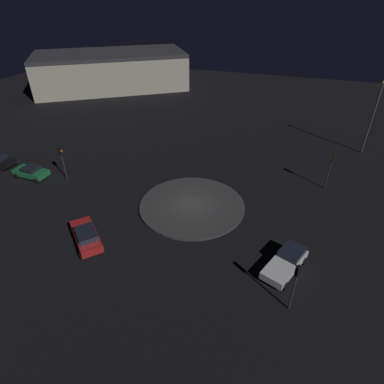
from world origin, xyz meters
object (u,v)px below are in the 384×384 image
(car_red, at_px, (86,236))
(traffic_light_southeast, at_px, (296,279))
(streetlamp_northeast, at_px, (374,112))
(traffic_light_west, at_px, (62,157))
(car_white, at_px, (286,262))
(car_green, at_px, (31,172))
(traffic_light_northeast, at_px, (331,164))
(store_building, at_px, (111,70))

(car_red, xyz_separation_m, traffic_light_southeast, (17.18, -1.47, 2.17))
(traffic_light_southeast, bearing_deg, streetlamp_northeast, -61.93)
(car_red, height_order, traffic_light_west, traffic_light_west)
(car_red, bearing_deg, car_white, -128.98)
(car_green, bearing_deg, streetlamp_northeast, 29.92)
(car_red, bearing_deg, traffic_light_northeast, -98.42)
(car_green, distance_m, traffic_light_west, 4.81)
(car_white, bearing_deg, traffic_light_northeast, -171.03)
(car_red, bearing_deg, streetlamp_northeast, -89.64)
(car_green, xyz_separation_m, traffic_light_northeast, (32.50, 7.96, 2.34))
(car_white, distance_m, traffic_light_southeast, 4.44)
(traffic_light_west, bearing_deg, streetlamp_northeast, 30.79)
(streetlamp_northeast, bearing_deg, car_green, -153.12)
(car_red, relative_size, traffic_light_northeast, 1.07)
(car_white, relative_size, traffic_light_west, 1.21)
(car_green, distance_m, store_building, 38.03)
(car_red, height_order, streetlamp_northeast, streetlamp_northeast)
(car_white, relative_size, traffic_light_northeast, 1.16)
(car_green, bearing_deg, car_red, -28.79)
(streetlamp_northeast, height_order, store_building, streetlamp_northeast)
(traffic_light_west, bearing_deg, traffic_light_southeast, -19.44)
(car_green, height_order, store_building, store_building)
(traffic_light_northeast, bearing_deg, car_green, -17.04)
(car_red, xyz_separation_m, store_building, (-22.64, 44.39, 2.78))
(store_building, bearing_deg, traffic_light_west, 78.43)
(traffic_light_west, height_order, traffic_light_northeast, traffic_light_northeast)
(car_green, distance_m, traffic_light_southeast, 31.29)
(car_green, distance_m, traffic_light_northeast, 33.54)
(traffic_light_west, xyz_separation_m, store_building, (-14.23, 35.71, 0.69))
(car_white, distance_m, car_red, 16.82)
(traffic_light_northeast, bearing_deg, store_building, -64.72)
(car_white, height_order, traffic_light_southeast, traffic_light_southeast)
(traffic_light_southeast, distance_m, store_building, 60.74)
(traffic_light_west, relative_size, streetlamp_northeast, 0.43)
(traffic_light_west, relative_size, store_building, 0.12)
(traffic_light_west, relative_size, traffic_light_southeast, 0.97)
(traffic_light_southeast, bearing_deg, car_green, 25.83)
(traffic_light_west, distance_m, store_building, 38.45)
(car_white, distance_m, store_building, 57.66)
(traffic_light_northeast, height_order, traffic_light_southeast, traffic_light_northeast)
(traffic_light_southeast, relative_size, store_building, 0.13)
(traffic_light_southeast, bearing_deg, traffic_light_west, 21.53)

